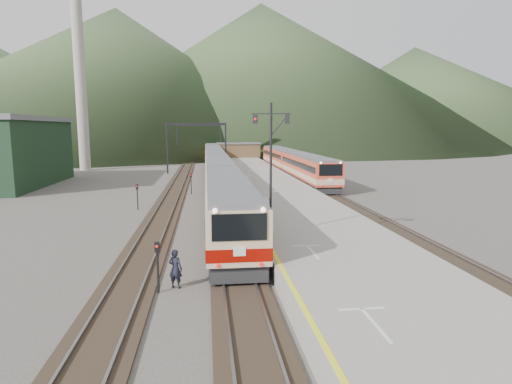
{
  "coord_description": "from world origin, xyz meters",
  "views": [
    {
      "loc": [
        -1.4,
        -14.11,
        7.09
      ],
      "look_at": [
        2.59,
        19.91,
        2.0
      ],
      "focal_mm": 30.0,
      "sensor_mm": 36.0,
      "label": 1
    }
  ],
  "objects": [
    {
      "name": "gantry_far",
      "position": [
        -2.85,
        80.0,
        5.59
      ],
      "size": [
        9.55,
        0.25,
        8.0
      ],
      "color": "black",
      "rests_on": "ground"
    },
    {
      "name": "ground",
      "position": [
        0.0,
        0.0,
        0.0
      ],
      "size": [
        400.0,
        400.0,
        0.0
      ],
      "primitive_type": "plane",
      "color": "#47423D",
      "rests_on": "ground"
    },
    {
      "name": "short_signal_b",
      "position": [
        -3.05,
        32.49,
        1.46
      ],
      "size": [
        0.22,
        0.16,
        2.27
      ],
      "color": "black",
      "rests_on": "ground"
    },
    {
      "name": "gantry_near",
      "position": [
        -2.85,
        55.0,
        5.59
      ],
      "size": [
        9.55,
        0.25,
        8.0
      ],
      "color": "black",
      "rests_on": "ground"
    },
    {
      "name": "hill_a",
      "position": [
        -40.0,
        190.0,
        30.0
      ],
      "size": [
        180.0,
        180.0,
        60.0
      ],
      "primitive_type": "cone",
      "color": "#394E2A",
      "rests_on": "ground"
    },
    {
      "name": "track_second",
      "position": [
        11.5,
        40.0,
        0.07
      ],
      "size": [
        2.6,
        200.0,
        0.23
      ],
      "color": "black",
      "rests_on": "ground"
    },
    {
      "name": "second_train",
      "position": [
        11.5,
        49.56,
        2.07
      ],
      "size": [
        3.02,
        41.08,
        3.68
      ],
      "color": "#D44930",
      "rests_on": "track_second"
    },
    {
      "name": "smokestack",
      "position": [
        -22.0,
        62.0,
        15.0
      ],
      "size": [
        1.8,
        1.8,
        30.0
      ],
      "primitive_type": "cylinder",
      "color": "#9E998E",
      "rests_on": "ground"
    },
    {
      "name": "main_train",
      "position": [
        0.0,
        44.66,
        2.04
      ],
      "size": [
        2.96,
        81.17,
        3.62
      ],
      "color": "#CFAC88",
      "rests_on": "track_main"
    },
    {
      "name": "short_signal_a",
      "position": [
        -3.56,
        4.08,
        1.46
      ],
      "size": [
        0.25,
        0.2,
        2.27
      ],
      "color": "black",
      "rests_on": "ground"
    },
    {
      "name": "worker",
      "position": [
        -2.84,
        4.56,
        0.89
      ],
      "size": [
        0.76,
        0.64,
        1.78
      ],
      "primitive_type": "imported",
      "rotation": [
        0.0,
        0.0,
        2.75
      ],
      "color": "black",
      "rests_on": "ground"
    },
    {
      "name": "platform",
      "position": [
        5.6,
        38.0,
        0.5
      ],
      "size": [
        8.0,
        100.0,
        1.0
      ],
      "primitive_type": "cube",
      "color": "gray",
      "rests_on": "ground"
    },
    {
      "name": "hill_b",
      "position": [
        30.0,
        230.0,
        37.5
      ],
      "size": [
        220.0,
        220.0,
        75.0
      ],
      "primitive_type": "cone",
      "color": "#394E2A",
      "rests_on": "ground"
    },
    {
      "name": "hill_c",
      "position": [
        110.0,
        210.0,
        25.0
      ],
      "size": [
        160.0,
        160.0,
        50.0
      ],
      "primitive_type": "cone",
      "color": "#394E2A",
      "rests_on": "ground"
    },
    {
      "name": "track_far",
      "position": [
        -5.0,
        40.0,
        0.07
      ],
      "size": [
        2.6,
        200.0,
        0.23
      ],
      "color": "black",
      "rests_on": "ground"
    },
    {
      "name": "station_shed",
      "position": [
        5.6,
        78.0,
        2.57
      ],
      "size": [
        9.4,
        4.4,
        3.1
      ],
      "color": "brown",
      "rests_on": "platform"
    },
    {
      "name": "signal_mast",
      "position": [
        2.24,
        9.72,
        5.56
      ],
      "size": [
        2.13,
        0.77,
        7.51
      ],
      "color": "black",
      "rests_on": "platform"
    },
    {
      "name": "track_main",
      "position": [
        0.0,
        40.0,
        0.07
      ],
      "size": [
        2.6,
        200.0,
        0.23
      ],
      "color": "black",
      "rests_on": "ground"
    },
    {
      "name": "short_signal_c",
      "position": [
        -7.44,
        23.89,
        1.46
      ],
      "size": [
        0.24,
        0.18,
        2.27
      ],
      "color": "black",
      "rests_on": "ground"
    }
  ]
}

